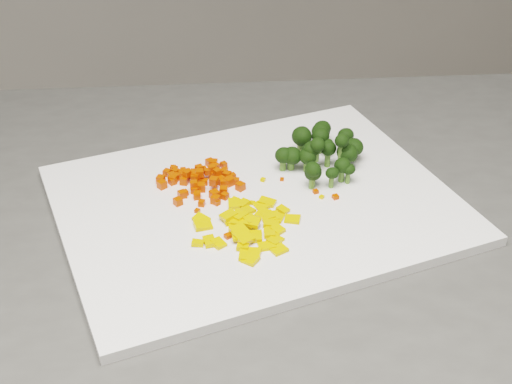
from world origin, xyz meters
name	(u,v)px	position (x,y,z in m)	size (l,w,h in m)	color
cutting_board	(256,204)	(-0.31, 0.55, 0.91)	(0.42, 0.33, 0.01)	white
carrot_pile	(200,176)	(-0.35, 0.61, 0.92)	(0.09, 0.09, 0.03)	red
pepper_pile	(245,224)	(-0.34, 0.51, 0.92)	(0.11, 0.11, 0.01)	#F2AD0C
broccoli_pile	(323,148)	(-0.21, 0.58, 0.94)	(0.11, 0.11, 0.05)	black
carrot_cube_0	(184,181)	(-0.37, 0.62, 0.92)	(0.01, 0.01, 0.01)	red
carrot_cube_1	(184,194)	(-0.38, 0.59, 0.91)	(0.01, 0.01, 0.01)	red
carrot_cube_2	(199,178)	(-0.35, 0.62, 0.92)	(0.01, 0.01, 0.01)	red
carrot_cube_3	(194,173)	(-0.35, 0.63, 0.91)	(0.01, 0.01, 0.01)	red
carrot_cube_4	(187,174)	(-0.36, 0.62, 0.92)	(0.01, 0.01, 0.01)	red
carrot_cube_5	(224,183)	(-0.33, 0.59, 0.92)	(0.01, 0.01, 0.01)	red
carrot_cube_6	(210,163)	(-0.32, 0.64, 0.92)	(0.01, 0.01, 0.01)	red
carrot_cube_7	(167,173)	(-0.38, 0.64, 0.92)	(0.01, 0.01, 0.01)	red
carrot_cube_8	(217,202)	(-0.35, 0.56, 0.91)	(0.01, 0.01, 0.01)	red
carrot_cube_9	(214,181)	(-0.34, 0.59, 0.92)	(0.01, 0.01, 0.01)	red
carrot_cube_10	(200,169)	(-0.34, 0.62, 0.92)	(0.01, 0.01, 0.01)	red
carrot_cube_11	(194,184)	(-0.36, 0.60, 0.92)	(0.01, 0.01, 0.01)	red
carrot_cube_12	(217,172)	(-0.33, 0.61, 0.92)	(0.01, 0.01, 0.01)	red
carrot_cube_13	(187,174)	(-0.36, 0.63, 0.92)	(0.01, 0.01, 0.01)	red
carrot_cube_14	(236,181)	(-0.31, 0.59, 0.91)	(0.01, 0.01, 0.01)	red
carrot_cube_15	(201,181)	(-0.35, 0.61, 0.91)	(0.01, 0.01, 0.01)	red
carrot_cube_16	(220,180)	(-0.33, 0.60, 0.92)	(0.01, 0.01, 0.01)	red
carrot_cube_17	(212,169)	(-0.33, 0.62, 0.92)	(0.01, 0.01, 0.01)	red
carrot_cube_18	(214,171)	(-0.33, 0.62, 0.91)	(0.01, 0.01, 0.01)	red
carrot_cube_19	(190,175)	(-0.35, 0.63, 0.91)	(0.01, 0.01, 0.01)	red
carrot_cube_20	(202,203)	(-0.36, 0.57, 0.91)	(0.01, 0.01, 0.01)	red
carrot_cube_21	(180,177)	(-0.37, 0.63, 0.91)	(0.01, 0.01, 0.01)	red
carrot_cube_22	(205,182)	(-0.34, 0.61, 0.91)	(0.01, 0.01, 0.01)	red
carrot_cube_23	(223,172)	(-0.32, 0.62, 0.91)	(0.01, 0.01, 0.01)	red
carrot_cube_24	(183,171)	(-0.36, 0.64, 0.91)	(0.01, 0.01, 0.01)	red
carrot_cube_25	(224,165)	(-0.31, 0.63, 0.91)	(0.01, 0.01, 0.01)	red
carrot_cube_26	(224,191)	(-0.33, 0.58, 0.92)	(0.01, 0.01, 0.01)	red
carrot_cube_27	(187,173)	(-0.36, 0.62, 0.92)	(0.01, 0.01, 0.01)	red
carrot_cube_28	(193,172)	(-0.35, 0.63, 0.92)	(0.01, 0.01, 0.01)	red
carrot_cube_29	(240,186)	(-0.31, 0.58, 0.92)	(0.01, 0.01, 0.01)	red
carrot_cube_30	(177,176)	(-0.37, 0.63, 0.91)	(0.01, 0.01, 0.01)	red
carrot_cube_31	(185,193)	(-0.37, 0.60, 0.91)	(0.01, 0.01, 0.01)	red
carrot_cube_32	(185,178)	(-0.36, 0.63, 0.91)	(0.01, 0.01, 0.01)	red
carrot_cube_33	(195,177)	(-0.35, 0.61, 0.92)	(0.01, 0.01, 0.01)	red
carrot_cube_34	(227,175)	(-0.32, 0.61, 0.92)	(0.01, 0.01, 0.01)	red
carrot_cube_35	(199,168)	(-0.34, 0.62, 0.92)	(0.01, 0.01, 0.01)	red
carrot_cube_36	(161,179)	(-0.39, 0.63, 0.92)	(0.01, 0.01, 0.01)	red
carrot_cube_37	(215,200)	(-0.35, 0.57, 0.92)	(0.01, 0.01, 0.01)	red
carrot_cube_38	(230,179)	(-0.32, 0.60, 0.91)	(0.01, 0.01, 0.01)	red
carrot_cube_39	(172,176)	(-0.37, 0.63, 0.92)	(0.01, 0.01, 0.01)	red
carrot_cube_40	(215,167)	(-0.32, 0.63, 0.92)	(0.01, 0.01, 0.01)	red
carrot_cube_41	(173,168)	(-0.37, 0.65, 0.91)	(0.01, 0.01, 0.01)	red
carrot_cube_42	(213,163)	(-0.32, 0.64, 0.92)	(0.01, 0.01, 0.01)	red
carrot_cube_43	(201,187)	(-0.35, 0.60, 0.92)	(0.01, 0.01, 0.01)	red
carrot_cube_44	(174,169)	(-0.37, 0.65, 0.91)	(0.01, 0.01, 0.01)	red
carrot_cube_45	(182,194)	(-0.38, 0.59, 0.92)	(0.01, 0.01, 0.01)	red
carrot_cube_46	(185,176)	(-0.36, 0.63, 0.92)	(0.01, 0.01, 0.01)	red
carrot_cube_47	(200,173)	(-0.35, 0.61, 0.92)	(0.01, 0.01, 0.01)	red
carrot_cube_48	(162,185)	(-0.39, 0.62, 0.92)	(0.01, 0.01, 0.01)	red
carrot_cube_49	(229,182)	(-0.32, 0.59, 0.92)	(0.01, 0.01, 0.01)	red
carrot_cube_50	(214,195)	(-0.35, 0.58, 0.92)	(0.01, 0.01, 0.01)	red
carrot_cube_51	(196,176)	(-0.35, 0.61, 0.92)	(0.01, 0.01, 0.01)	red
carrot_cube_52	(173,179)	(-0.38, 0.63, 0.92)	(0.01, 0.01, 0.01)	red
carrot_cube_53	(181,173)	(-0.36, 0.64, 0.91)	(0.01, 0.01, 0.01)	red
carrot_cube_54	(225,170)	(-0.31, 0.62, 0.91)	(0.01, 0.01, 0.01)	red
carrot_cube_55	(197,196)	(-0.36, 0.58, 0.91)	(0.01, 0.01, 0.01)	red
carrot_cube_56	(225,196)	(-0.34, 0.57, 0.91)	(0.01, 0.01, 0.01)	red
carrot_cube_57	(226,175)	(-0.32, 0.61, 0.91)	(0.01, 0.01, 0.01)	red
carrot_cube_58	(233,176)	(-0.31, 0.61, 0.91)	(0.01, 0.01, 0.01)	red
carrot_cube_59	(207,172)	(-0.34, 0.62, 0.92)	(0.01, 0.01, 0.01)	red
carrot_cube_60	(200,173)	(-0.35, 0.62, 0.92)	(0.01, 0.01, 0.01)	red
carrot_cube_61	(196,175)	(-0.35, 0.62, 0.92)	(0.01, 0.01, 0.01)	red
carrot_cube_62	(203,170)	(-0.34, 0.63, 0.91)	(0.01, 0.01, 0.01)	red
carrot_cube_63	(176,172)	(-0.37, 0.64, 0.91)	(0.01, 0.01, 0.01)	red
carrot_cube_64	(214,175)	(-0.33, 0.61, 0.92)	(0.01, 0.01, 0.01)	red
carrot_cube_65	(195,190)	(-0.36, 0.60, 0.91)	(0.01, 0.01, 0.01)	red
carrot_cube_66	(197,195)	(-0.36, 0.59, 0.91)	(0.01, 0.01, 0.01)	red
carrot_cube_67	(172,181)	(-0.38, 0.62, 0.91)	(0.01, 0.01, 0.01)	red
carrot_cube_68	(178,202)	(-0.39, 0.58, 0.92)	(0.01, 0.01, 0.01)	red
pepper_chunk_0	(273,232)	(-0.32, 0.49, 0.91)	(0.01, 0.01, 0.00)	#F2AD0C
pepper_chunk_1	(239,215)	(-0.34, 0.53, 0.92)	(0.02, 0.01, 0.00)	#F2AD0C
pepper_chunk_2	(210,241)	(-0.38, 0.50, 0.91)	(0.02, 0.01, 0.00)	#F2AD0C
pepper_chunk_3	(292,219)	(-0.29, 0.50, 0.91)	(0.01, 0.02, 0.00)	#F2AD0C
pepper_chunk_4	(278,230)	(-0.31, 0.49, 0.91)	(0.01, 0.01, 0.00)	#F2AD0C
pepper_chunk_5	(262,205)	(-0.31, 0.54, 0.91)	(0.02, 0.02, 0.00)	#F2AD0C
pepper_chunk_6	(219,243)	(-0.38, 0.50, 0.91)	(0.01, 0.01, 0.00)	#F2AD0C
pepper_chunk_7	(203,225)	(-0.38, 0.53, 0.91)	(0.02, 0.02, 0.00)	#F2AD0C
pepper_chunk_8	(243,204)	(-0.32, 0.55, 0.91)	(0.01, 0.01, 0.00)	#F2AD0C
pepper_chunk_9	(250,220)	(-0.33, 0.51, 0.92)	(0.02, 0.01, 0.00)	#F2AD0C
pepper_chunk_10	(201,219)	(-0.37, 0.54, 0.91)	(0.02, 0.01, 0.00)	#F2AD0C
pepper_chunk_11	(244,255)	(-0.36, 0.47, 0.91)	(0.02, 0.01, 0.00)	#F2AD0C
pepper_chunk_12	(254,253)	(-0.35, 0.47, 0.91)	(0.02, 0.01, 0.00)	#F2AD0C
pepper_chunk_13	(248,211)	(-0.32, 0.54, 0.91)	(0.01, 0.01, 0.00)	#F2AD0C
pepper_chunk_14	(244,237)	(-0.35, 0.49, 0.92)	(0.02, 0.02, 0.00)	#F2AD0C
pepper_chunk_15	(254,236)	(-0.34, 0.49, 0.91)	(0.02, 0.02, 0.00)	#F2AD0C
pepper_chunk_16	(271,217)	(-0.31, 0.52, 0.91)	(0.02, 0.02, 0.00)	#F2AD0C
pepper_chunk_17	(241,218)	(-0.34, 0.53, 0.91)	(0.01, 0.01, 0.00)	#F2AD0C
pepper_chunk_18	(270,233)	(-0.32, 0.49, 0.91)	(0.02, 0.01, 0.00)	#F2AD0C
pepper_chunk_19	(229,216)	(-0.35, 0.53, 0.92)	(0.02, 0.01, 0.00)	#F2AD0C
pepper_chunk_20	(252,222)	(-0.33, 0.51, 0.92)	(0.01, 0.02, 0.00)	#F2AD0C
pepper_chunk_21	(240,231)	(-0.35, 0.50, 0.92)	(0.02, 0.02, 0.00)	#F2AD0C
pepper_chunk_22	(234,204)	(-0.33, 0.55, 0.91)	(0.01, 0.02, 0.00)	#F2AD0C
pepper_chunk_23	(267,246)	(-0.33, 0.47, 0.91)	(0.02, 0.01, 0.00)	#F2AD0C
pepper_chunk_24	(249,225)	(-0.33, 0.51, 0.91)	(0.01, 0.01, 0.00)	#F2AD0C
pepper_chunk_25	(283,210)	(-0.29, 0.52, 0.91)	(0.01, 0.01, 0.00)	#F2AD0C
pepper_chunk_26	(236,202)	(-0.33, 0.56, 0.91)	(0.01, 0.01, 0.00)	#F2AD0C
pepper_chunk_27	(267,202)	(-0.30, 0.54, 0.91)	(0.02, 0.01, 0.00)	#F2AD0C
pepper_chunk_28	(250,260)	(-0.36, 0.46, 0.91)	(0.01, 0.01, 0.00)	#F2AD0C
pepper_chunk_29	(271,222)	(-0.31, 0.51, 0.91)	(0.02, 0.02, 0.00)	#F2AD0C
pepper_chunk_30	(243,246)	(-0.36, 0.48, 0.91)	(0.01, 0.01, 0.00)	#F2AD0C
pepper_chunk_31	(267,216)	(-0.31, 0.52, 0.91)	(0.02, 0.01, 0.00)	#F2AD0C
pepper_chunk_32	(279,218)	(-0.30, 0.51, 0.91)	(0.02, 0.01, 0.00)	#F2AD0C
pepper_chunk_33	(264,214)	(-0.31, 0.52, 0.91)	(0.02, 0.01, 0.00)	#F2AD0C
pepper_chunk_34	(198,243)	(-0.39, 0.51, 0.91)	(0.01, 0.01, 0.00)	#F2AD0C
pepper_chunk_35	(235,228)	(-0.35, 0.51, 0.91)	(0.02, 0.01, 0.00)	#F2AD0C
pepper_chunk_36	(275,240)	(-0.32, 0.48, 0.91)	(0.01, 0.02, 0.00)	#F2AD0C
pepper_chunk_37	(279,250)	(-0.33, 0.46, 0.91)	(0.02, 0.01, 0.00)	#F2AD0C
pepper_chunk_38	(229,219)	(-0.35, 0.53, 0.91)	(0.02, 0.01, 0.00)	#F2AD0C
pepper_chunk_39	(238,235)	(-0.35, 0.50, 0.92)	(0.02, 0.01, 0.00)	#F2AD0C
pepper_chunk_40	(239,221)	(-0.34, 0.52, 0.92)	(0.02, 0.02, 0.00)	#F2AD0C
broccoli_floret_0	(322,133)	(-0.18, 0.63, 0.93)	(0.03, 0.03, 0.03)	black
broccoli_floret_1	(312,176)	(-0.24, 0.55, 0.93)	(0.02, 0.02, 0.03)	black
broccoli_floret_2	(353,150)	(-0.16, 0.58, 0.92)	(0.03, 0.03, 0.03)	black
broccoli_floret_3	(308,155)	(-0.22, 0.59, 0.93)	(0.02, 0.02, 0.03)	black
broccoli_floret_4	(301,142)	(-0.21, 0.62, 0.93)	(0.03, 0.03, 0.03)	black
broccoli_floret_5	(307,161)	(-0.23, 0.58, 0.93)	(0.03, 0.03, 0.03)	black
broccoli_floret_6	(312,177)	(-0.24, 0.55, 0.92)	(0.03, 0.03, 0.03)	black
broccoli_floret_7	(331,178)	(-0.22, 0.54, 0.92)	(0.02, 0.02, 0.02)	black
broccoli_floret_8	(342,171)	(-0.20, 0.55, 0.93)	(0.03, 0.03, 0.03)	black
broccoli_floret_9	(348,160)	(-0.18, 0.57, 0.92)	(0.02, 0.02, 0.02)	black
broccoli_floret_10	(327,148)	(-0.19, 0.60, 0.92)	(0.02, 0.02, 0.02)	black
broccoli_floret_11	(317,150)	(-0.22, 0.58, 0.94)	(0.02, 0.02, 0.03)	black
broccoli_floret_12	(311,153)	(-0.22, 0.58, 0.93)	(0.03, 0.03, 0.03)	black
broccoli_floret_13	(348,174)	(-0.20, 0.54, 0.92)	(0.02, 0.02, 0.02)	black
broccoli_floret_14	(291,159)	(-0.24, 0.59, 0.92)	(0.03, 0.03, 0.03)	black
broccoli_floret_15	(341,148)	(-0.19, 0.57, 0.94)	(0.02, 0.02, 0.03)	black
broccoli_floret_16	(283,160)	(-0.25, 0.60, 0.92)	(0.03, 0.03, 0.03)	black
broccoli_floret_17	(320,141)	(-0.19, 0.61, 0.93)	(0.03, 0.03, 0.03)	black
broccoli_floret_18	(345,140)	(-0.16, 0.61, 0.93)	(0.03, 0.03, 0.03)	black
broccoli_floret_19	(317,151)	(-0.21, 0.58, 0.94)	(0.02, 0.02, 0.03)	black
broccoli_floret_20	(320,136)	(-0.18, 0.63, 0.93)	(0.03, 0.03, 0.03)	black
broccoli_floret_21	(344,152)	(-0.18, 0.57, 0.93)	(0.02, 0.02, 0.02)	black
broccoli_floret_22	(320,136)	(-0.18, 0.63, 0.92)	(0.02, 0.02, 0.02)	black
broccoli_floret_23	(328,155)	(-0.20, 0.58, 0.93)	(0.03, 0.03, 0.03)	black
broccoli_floret_24	(346,156)	(-0.18, 0.57, 0.93)	(0.03, 0.03, 0.03)	black
stray_bit_0	(263,180)	(-0.28, 0.58, 0.91)	(0.01, 0.01, 0.00)	#F2AD0C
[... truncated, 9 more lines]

